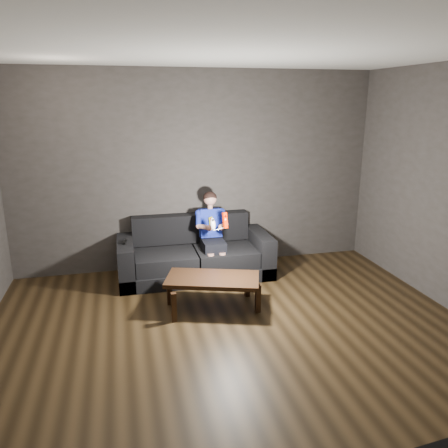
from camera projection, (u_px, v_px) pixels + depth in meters
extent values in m
plane|color=black|center=(247.00, 359.00, 4.01)|extent=(5.00, 5.00, 0.00)
cube|color=#383431|center=(197.00, 171.00, 5.98)|extent=(5.00, 0.04, 2.70)
cube|color=silver|center=(253.00, 43.00, 3.27)|extent=(5.00, 5.00, 0.02)
cube|color=black|center=(195.00, 270.00, 5.89)|extent=(2.01, 0.87, 0.17)
cube|color=black|center=(166.00, 261.00, 5.66)|extent=(0.78, 0.61, 0.21)
cube|color=black|center=(226.00, 256.00, 5.84)|extent=(0.78, 0.61, 0.21)
cube|color=black|center=(191.00, 228.00, 6.06)|extent=(1.61, 0.20, 0.39)
cube|color=black|center=(126.00, 262.00, 5.63)|extent=(0.20, 0.87, 0.55)
cube|color=black|center=(260.00, 251.00, 6.04)|extent=(0.20, 0.87, 0.55)
cube|color=black|center=(213.00, 245.00, 5.73)|extent=(0.29, 0.36, 0.13)
cube|color=#1F4698|center=(210.00, 223.00, 5.84)|extent=(0.29, 0.20, 0.40)
cube|color=yellow|center=(212.00, 220.00, 5.75)|extent=(0.09, 0.09, 0.09)
cube|color=#B2001E|center=(212.00, 220.00, 5.75)|extent=(0.06, 0.06, 0.06)
cylinder|color=#DB9481|center=(210.00, 207.00, 5.78)|extent=(0.07, 0.07, 0.06)
sphere|color=#DB9481|center=(210.00, 199.00, 5.75)|extent=(0.17, 0.17, 0.17)
ellipsoid|color=black|center=(210.00, 197.00, 5.76)|extent=(0.18, 0.18, 0.15)
cylinder|color=#1F4698|center=(198.00, 220.00, 5.72)|extent=(0.08, 0.21, 0.18)
cylinder|color=#1F4698|center=(224.00, 218.00, 5.80)|extent=(0.08, 0.21, 0.18)
cylinder|color=#DB9481|center=(204.00, 226.00, 5.61)|extent=(0.13, 0.23, 0.10)
cylinder|color=#DB9481|center=(224.00, 224.00, 5.66)|extent=(0.13, 0.23, 0.10)
sphere|color=#DB9481|center=(210.00, 228.00, 5.54)|extent=(0.08, 0.08, 0.08)
sphere|color=#DB9481|center=(221.00, 227.00, 5.57)|extent=(0.08, 0.08, 0.08)
cylinder|color=#DB9481|center=(211.00, 266.00, 5.60)|extent=(0.09, 0.09, 0.32)
cylinder|color=#DB9481|center=(222.00, 265.00, 5.63)|extent=(0.09, 0.09, 0.32)
cube|color=#EB2500|center=(225.00, 220.00, 5.34)|extent=(0.06, 0.08, 0.20)
cube|color=#720400|center=(226.00, 216.00, 5.30)|extent=(0.03, 0.02, 0.03)
cylinder|color=silver|center=(226.00, 222.00, 5.32)|extent=(0.02, 0.01, 0.02)
ellipsoid|color=silver|center=(213.00, 224.00, 5.32)|extent=(0.08, 0.11, 0.16)
cylinder|color=black|center=(213.00, 220.00, 5.27)|extent=(0.03, 0.01, 0.03)
cube|color=black|center=(125.00, 242.00, 5.51)|extent=(0.06, 0.15, 0.03)
cube|color=black|center=(125.00, 240.00, 5.55)|extent=(0.02, 0.02, 0.00)
cube|color=black|center=(213.00, 279.00, 4.90)|extent=(1.14, 0.81, 0.05)
cube|color=black|center=(174.00, 307.00, 4.65)|extent=(0.06, 0.06, 0.33)
cube|color=black|center=(258.00, 298.00, 4.86)|extent=(0.06, 0.06, 0.33)
cube|color=black|center=(169.00, 291.00, 5.04)|extent=(0.06, 0.06, 0.33)
cube|color=black|center=(247.00, 283.00, 5.25)|extent=(0.06, 0.06, 0.33)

